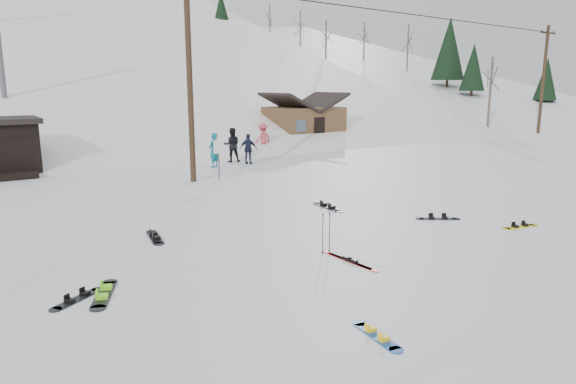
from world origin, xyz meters
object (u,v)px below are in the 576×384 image
utility_pole (190,76)px  hero_skis (350,261)px  hero_snowboard (377,335)px  cabin (303,124)px

utility_pole → hero_skis: (-0.99, -12.30, -4.65)m
hero_snowboard → hero_skis: size_ratio=0.71×
utility_pole → cabin: (13.00, 10.00, -3.20)m
cabin → hero_skis: size_ratio=2.90×
hero_skis → cabin: bearing=53.4°
hero_snowboard → cabin: bearing=-25.8°
utility_pole → hero_skis: 13.19m
cabin → hero_skis: bearing=-122.1°
utility_pole → hero_snowboard: (-3.09, -15.55, -4.66)m
utility_pole → hero_snowboard: bearing=-101.2°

